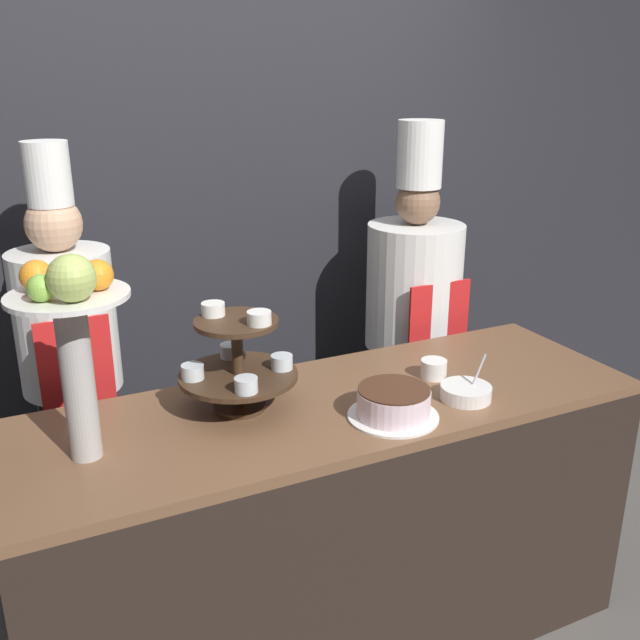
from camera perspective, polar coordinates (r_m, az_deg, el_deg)
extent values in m
cube|color=#232328|center=(3.12, -7.65, 8.55)|extent=(10.00, 0.06, 2.80)
cube|color=black|center=(2.59, 1.00, -16.46)|extent=(2.07, 0.68, 0.92)
cube|color=brown|center=(2.34, 1.07, -6.92)|extent=(2.07, 0.68, 0.03)
cylinder|color=#3D2819|center=(2.30, -6.45, -6.85)|extent=(0.17, 0.17, 0.02)
cylinder|color=#3D2819|center=(2.24, -6.59, -3.59)|extent=(0.04, 0.04, 0.30)
cylinder|color=#3D2819|center=(2.26, -6.55, -4.45)|extent=(0.38, 0.38, 0.02)
cylinder|color=#3D2819|center=(2.19, -6.73, -0.17)|extent=(0.26, 0.26, 0.02)
cylinder|color=silver|center=(2.12, -5.93, -5.18)|extent=(0.07, 0.07, 0.04)
cylinder|color=green|center=(2.12, -5.92, -5.35)|extent=(0.06, 0.06, 0.03)
cylinder|color=silver|center=(2.27, -3.08, -3.37)|extent=(0.07, 0.07, 0.04)
cylinder|color=beige|center=(2.27, -3.07, -3.53)|extent=(0.06, 0.06, 0.03)
cylinder|color=silver|center=(2.37, -7.16, -2.45)|extent=(0.07, 0.07, 0.04)
cylinder|color=red|center=(2.38, -7.15, -2.60)|extent=(0.06, 0.06, 0.03)
cylinder|color=silver|center=(2.23, -10.15, -4.10)|extent=(0.07, 0.07, 0.04)
cylinder|color=gold|center=(2.23, -10.14, -4.26)|extent=(0.06, 0.06, 0.03)
cylinder|color=white|center=(2.14, -4.89, 0.17)|extent=(0.07, 0.07, 0.04)
cylinder|color=white|center=(2.23, -8.55, 0.87)|extent=(0.07, 0.07, 0.04)
cylinder|color=#B2ADA8|center=(2.03, -18.78, -4.59)|extent=(0.09, 0.09, 0.46)
cylinder|color=white|center=(1.95, -19.53, 1.83)|extent=(0.32, 0.32, 0.01)
sphere|color=orange|center=(1.94, -17.36, 3.46)|extent=(0.08, 0.08, 0.08)
sphere|color=red|center=(2.01, -18.82, 3.73)|extent=(0.07, 0.07, 0.07)
sphere|color=orange|center=(1.97, -21.74, 3.28)|extent=(0.09, 0.09, 0.09)
sphere|color=#84B742|center=(1.89, -21.43, 2.39)|extent=(0.07, 0.07, 0.07)
sphere|color=#ADC160|center=(1.86, -19.27, 3.19)|extent=(0.12, 0.12, 0.12)
cylinder|color=white|center=(2.24, 5.86, -7.66)|extent=(0.29, 0.29, 0.01)
cylinder|color=silver|center=(2.22, 5.90, -6.60)|extent=(0.23, 0.23, 0.08)
cylinder|color=#472819|center=(2.20, 5.94, -5.54)|extent=(0.22, 0.22, 0.01)
cylinder|color=white|center=(2.53, 9.08, -3.87)|extent=(0.09, 0.09, 0.06)
cylinder|color=white|center=(2.39, 11.58, -5.69)|extent=(0.17, 0.17, 0.05)
cylinder|color=#BCBCC1|center=(2.39, 12.58, -3.99)|extent=(0.05, 0.01, 0.11)
cube|color=#28282D|center=(2.97, -18.12, -12.87)|extent=(0.26, 0.14, 0.89)
cylinder|color=white|center=(2.67, -19.66, -0.09)|extent=(0.35, 0.35, 0.51)
cube|color=red|center=(2.55, -18.94, -3.36)|extent=(0.24, 0.01, 0.32)
sphere|color=tan|center=(2.58, -20.53, 7.20)|extent=(0.19, 0.19, 0.19)
cylinder|color=white|center=(2.56, -20.98, 10.87)|extent=(0.15, 0.15, 0.21)
cube|color=#28282D|center=(3.42, 7.03, -8.21)|extent=(0.31, 0.17, 0.80)
cylinder|color=white|center=(3.16, 7.53, 2.71)|extent=(0.42, 0.42, 0.55)
cube|color=red|center=(3.04, 9.47, -0.25)|extent=(0.29, 0.01, 0.35)
sphere|color=#846047|center=(3.08, 7.83, 9.32)|extent=(0.19, 0.19, 0.19)
cylinder|color=white|center=(3.05, 8.00, 13.00)|extent=(0.19, 0.19, 0.28)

